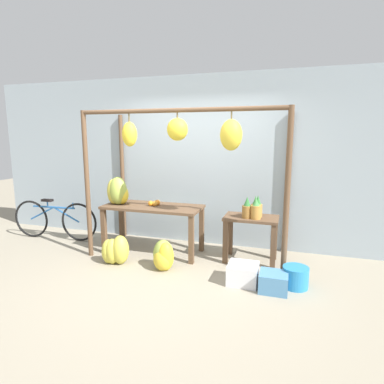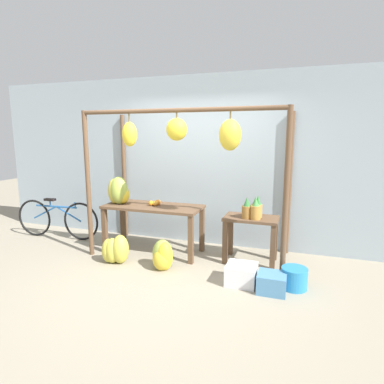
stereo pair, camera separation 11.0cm
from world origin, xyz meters
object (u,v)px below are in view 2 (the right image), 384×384
Objects in this scene: blue_bucket at (294,278)px; orange_pile at (156,203)px; banana_pile_on_table at (119,192)px; banana_pile_ground_right at (163,256)px; banana_pile_ground_left at (115,250)px; fruit_crate_purple at (272,283)px; pineapple_cluster at (254,209)px; fruit_crate_white at (241,274)px; parked_bicycle at (57,219)px.

orange_pile is at bearing 163.83° from blue_bucket.
banana_pile_ground_right is at bearing -28.28° from banana_pile_on_table.
banana_pile_ground_right is at bearing 179.91° from blue_bucket.
fruit_crate_purple is at bearing -4.39° from banana_pile_ground_left.
banana_pile_ground_left is at bearing 175.61° from fruit_crate_purple.
pineapple_cluster is 2.08m from banana_pile_ground_left.
banana_pile_on_table reaches higher than fruit_crate_white.
blue_bucket is 0.31m from fruit_crate_purple.
blue_bucket is (2.71, -0.53, -0.82)m from banana_pile_on_table.
pineapple_cluster is at bearing 28.94° from banana_pile_ground_right.
parked_bicycle is (-2.36, 0.66, 0.17)m from banana_pile_ground_right.
orange_pile is at bearing 59.33° from banana_pile_ground_left.
banana_pile_ground_left is (-1.89, -0.64, -0.61)m from pineapple_cluster.
parked_bicycle is at bearing 179.54° from pineapple_cluster.
banana_pile_ground_right is (0.75, 0.01, -0.00)m from banana_pile_ground_left.
banana_pile_ground_right is at bearing -57.89° from orange_pile.
banana_pile_ground_left reaches higher than fruit_crate_purple.
orange_pile is at bearing 156.92° from fruit_crate_purple.
pineapple_cluster is 1.10m from blue_bucket.
fruit_crate_purple is at bearing -16.13° from banana_pile_on_table.
orange_pile is 0.70× the size of pineapple_cluster.
fruit_crate_white is (1.49, -0.70, -0.67)m from orange_pile.
pineapple_cluster is at bearing 87.50° from fruit_crate_white.
fruit_crate_white is (-0.03, -0.72, -0.67)m from pineapple_cluster.
banana_pile_ground_right is (0.98, -0.53, -0.76)m from banana_pile_on_table.
banana_pile_ground_left is 1.12× the size of banana_pile_ground_right.
banana_pile_on_table is at bearing 151.72° from banana_pile_ground_right.
orange_pile is 0.94m from banana_pile_ground_left.
blue_bucket reaches higher than fruit_crate_white.
pineapple_cluster is 0.20× the size of parked_bicycle.
fruit_crate_purple is (0.35, -0.81, -0.69)m from pineapple_cluster.
orange_pile is 0.54× the size of banana_pile_ground_right.
pineapple_cluster is 0.69× the size of banana_pile_ground_left.
fruit_crate_purple is at bearing -23.08° from orange_pile.
orange_pile is 0.72× the size of blue_bucket.
blue_bucket is 0.19× the size of parked_bicycle.
banana_pile_on_table reaches higher than banana_pile_ground_left.
fruit_crate_white is at bearing -25.17° from orange_pile.
fruit_crate_white is at bearing -92.50° from pineapple_cluster.
pineapple_cluster is 0.87× the size of fruit_crate_white.
pineapple_cluster reaches higher than parked_bicycle.
banana_pile_ground_right reaches higher than fruit_crate_purple.
orange_pile reaches higher than blue_bucket.
pineapple_cluster reaches higher than orange_pile.
banana_pile_on_table is 1.37× the size of pineapple_cluster.
pineapple_cluster is 1.43m from banana_pile_ground_right.
banana_pile_on_table is 2.70m from fruit_crate_purple.
blue_bucket is (0.63, 0.09, 0.00)m from fruit_crate_white.
orange_pile reaches higher than parked_bicycle.
fruit_crate_purple is (2.46, -0.71, -0.83)m from banana_pile_on_table.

